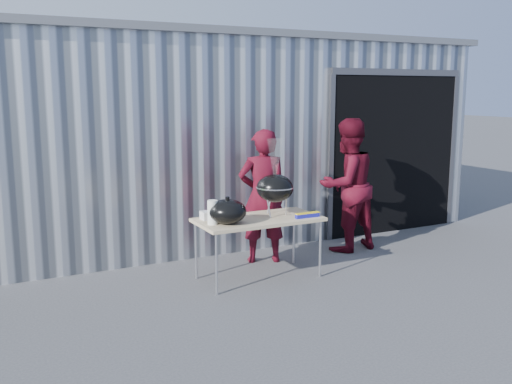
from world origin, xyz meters
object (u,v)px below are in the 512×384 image
folding_table (258,221)px  kettle_grill (275,182)px  person_cook (263,196)px  person_bystander (347,185)px

folding_table → kettle_grill: 0.52m
kettle_grill → person_cook: bearing=77.3°
kettle_grill → person_bystander: size_ratio=0.50×
kettle_grill → person_bystander: (1.46, 0.52, -0.22)m
folding_table → person_cook: (0.37, 0.59, 0.18)m
person_bystander → kettle_grill: bearing=13.4°
kettle_grill → person_cook: 0.63m
folding_table → person_cook: size_ratio=0.84×
folding_table → kettle_grill: (0.24, 0.03, 0.46)m
folding_table → kettle_grill: bearing=8.0°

